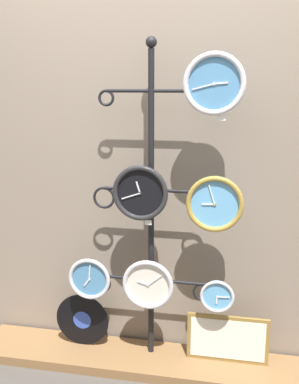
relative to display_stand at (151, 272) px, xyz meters
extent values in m
cube|color=gray|center=(0.00, 0.16, 0.80)|extent=(4.40, 0.04, 2.80)
cube|color=brown|center=(0.00, -0.06, -0.57)|extent=(2.20, 0.36, 0.06)
cylinder|color=black|center=(0.00, 0.00, -0.59)|extent=(0.41, 0.41, 0.02)
cylinder|color=black|center=(0.00, 0.00, 0.36)|extent=(0.03, 0.03, 1.88)
sphere|color=black|center=(0.00, 0.00, 1.34)|extent=(0.06, 0.06, 0.06)
cylinder|color=black|center=(-0.13, 0.00, 1.08)|extent=(0.26, 0.02, 0.02)
torus|color=black|center=(-0.26, 0.00, 1.04)|extent=(0.10, 0.02, 0.10)
cylinder|color=black|center=(0.13, 0.00, 1.08)|extent=(0.26, 0.02, 0.02)
torus|color=black|center=(0.26, 0.00, 1.04)|extent=(0.10, 0.02, 0.10)
cylinder|color=black|center=(-0.14, 0.00, 0.52)|extent=(0.29, 0.02, 0.02)
torus|color=black|center=(-0.29, 0.00, 0.46)|extent=(0.14, 0.02, 0.14)
cylinder|color=black|center=(0.14, 0.00, 0.52)|extent=(0.29, 0.02, 0.02)
torus|color=black|center=(0.29, 0.00, 0.46)|extent=(0.14, 0.02, 0.14)
cylinder|color=black|center=(-0.16, 0.00, -0.05)|extent=(0.31, 0.02, 0.02)
torus|color=black|center=(-0.31, 0.00, -0.10)|extent=(0.12, 0.02, 0.12)
cylinder|color=black|center=(0.16, 0.00, -0.05)|extent=(0.31, 0.02, 0.02)
torus|color=black|center=(0.31, 0.00, -0.10)|extent=(0.12, 0.02, 0.12)
cylinder|color=#4C84B2|center=(0.35, -0.09, 1.12)|extent=(0.30, 0.02, 0.30)
torus|color=silver|center=(0.35, -0.10, 1.12)|extent=(0.33, 0.03, 0.33)
cylinder|color=silver|center=(0.35, -0.10, 1.12)|extent=(0.02, 0.01, 0.02)
cube|color=silver|center=(0.39, -0.10, 1.12)|extent=(0.07, 0.00, 0.01)
cube|color=silver|center=(0.29, -0.10, 1.10)|extent=(0.11, 0.00, 0.04)
cylinder|color=black|center=(-0.05, -0.08, 0.52)|extent=(0.29, 0.02, 0.29)
torus|color=#262628|center=(-0.05, -0.10, 0.52)|extent=(0.32, 0.03, 0.32)
cylinder|color=#262628|center=(-0.05, -0.09, 0.52)|extent=(0.02, 0.01, 0.02)
cube|color=silver|center=(-0.06, -0.10, 0.55)|extent=(0.03, 0.00, 0.07)
cube|color=silver|center=(-0.10, -0.10, 0.50)|extent=(0.11, 0.00, 0.04)
cylinder|color=#60A8DB|center=(0.37, -0.07, 0.47)|extent=(0.29, 0.02, 0.29)
torus|color=#A58438|center=(0.37, -0.09, 0.47)|extent=(0.32, 0.03, 0.32)
cylinder|color=#A58438|center=(0.37, -0.09, 0.47)|extent=(0.02, 0.01, 0.02)
cube|color=silver|center=(0.34, -0.09, 0.47)|extent=(0.07, 0.00, 0.01)
cube|color=silver|center=(0.36, -0.09, 0.53)|extent=(0.04, 0.00, 0.11)
cylinder|color=#4C84B2|center=(-0.36, -0.10, -0.03)|extent=(0.24, 0.02, 0.24)
torus|color=silver|center=(-0.36, -0.11, -0.03)|extent=(0.26, 0.02, 0.26)
cylinder|color=silver|center=(-0.36, -0.11, -0.03)|extent=(0.01, 0.01, 0.01)
cube|color=silver|center=(-0.38, -0.11, -0.05)|extent=(0.04, 0.00, 0.05)
cube|color=silver|center=(-0.35, -0.11, 0.02)|extent=(0.02, 0.00, 0.09)
cylinder|color=silver|center=(0.00, -0.09, -0.04)|extent=(0.28, 0.02, 0.28)
torus|color=silver|center=(0.00, -0.10, -0.04)|extent=(0.31, 0.03, 0.31)
cylinder|color=silver|center=(0.00, -0.10, -0.04)|extent=(0.02, 0.01, 0.02)
cube|color=silver|center=(-0.03, -0.10, -0.03)|extent=(0.07, 0.00, 0.02)
cube|color=silver|center=(0.04, -0.10, 0.00)|extent=(0.09, 0.00, 0.08)
cylinder|color=#60A8DB|center=(0.41, -0.08, -0.08)|extent=(0.18, 0.02, 0.18)
torus|color=silver|center=(0.41, -0.09, -0.08)|extent=(0.20, 0.02, 0.20)
cylinder|color=silver|center=(0.41, -0.09, -0.08)|extent=(0.01, 0.01, 0.01)
cube|color=silver|center=(0.40, -0.09, -0.10)|extent=(0.01, 0.00, 0.04)
cube|color=silver|center=(0.44, -0.09, -0.08)|extent=(0.07, 0.00, 0.01)
cylinder|color=black|center=(-0.45, -0.01, -0.36)|extent=(0.35, 0.01, 0.35)
cylinder|color=#334FB2|center=(-0.45, -0.01, -0.36)|extent=(0.12, 0.00, 0.12)
cube|color=olive|center=(0.48, -0.01, -0.39)|extent=(0.49, 0.02, 0.30)
cube|color=white|center=(0.48, -0.02, -0.39)|extent=(0.45, 0.00, 0.26)
cube|color=white|center=(0.40, -0.10, 0.94)|extent=(0.04, 0.00, 0.03)
cube|color=white|center=(0.00, -0.09, 0.35)|extent=(0.04, 0.00, 0.03)
camera|label=1|loc=(0.48, -2.50, 1.11)|focal=42.00mm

